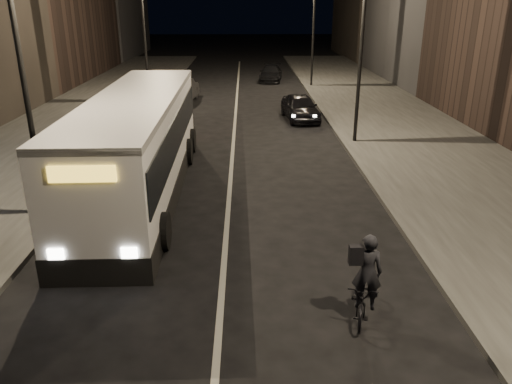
{
  "coord_description": "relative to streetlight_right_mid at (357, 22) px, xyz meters",
  "views": [
    {
      "loc": [
        0.57,
        -10.2,
        6.25
      ],
      "look_at": [
        0.84,
        2.06,
        1.5
      ],
      "focal_mm": 35.0,
      "sensor_mm": 36.0,
      "label": 1
    }
  ],
  "objects": [
    {
      "name": "ground",
      "position": [
        -5.33,
        -12.0,
        -5.36
      ],
      "size": [
        180.0,
        180.0,
        0.0
      ],
      "primitive_type": "plane",
      "color": "black",
      "rests_on": "ground"
    },
    {
      "name": "sidewalk_right",
      "position": [
        3.17,
        2.0,
        -5.28
      ],
      "size": [
        7.0,
        70.0,
        0.16
      ],
      "primitive_type": "cube",
      "color": "#323230",
      "rests_on": "ground"
    },
    {
      "name": "sidewalk_left",
      "position": [
        -13.83,
        2.0,
        -5.28
      ],
      "size": [
        7.0,
        70.0,
        0.16
      ],
      "primitive_type": "cube",
      "color": "#323230",
      "rests_on": "ground"
    },
    {
      "name": "streetlight_right_mid",
      "position": [
        0.0,
        0.0,
        0.0
      ],
      "size": [
        1.2,
        0.44,
        8.12
      ],
      "color": "black",
      "rests_on": "sidewalk_right"
    },
    {
      "name": "streetlight_right_far",
      "position": [
        0.0,
        16.0,
        0.0
      ],
      "size": [
        1.2,
        0.44,
        8.12
      ],
      "color": "black",
      "rests_on": "sidewalk_right"
    },
    {
      "name": "streetlight_left_near",
      "position": [
        -10.66,
        -8.0,
        0.0
      ],
      "size": [
        1.2,
        0.44,
        8.12
      ],
      "color": "black",
      "rests_on": "sidewalk_left"
    },
    {
      "name": "streetlight_left_far",
      "position": [
        -10.66,
        10.0,
        0.0
      ],
      "size": [
        1.2,
        0.44,
        8.12
      ],
      "color": "black",
      "rests_on": "sidewalk_left"
    },
    {
      "name": "city_bus",
      "position": [
        -8.35,
        -5.91,
        -3.54
      ],
      "size": [
        3.08,
        12.46,
        3.34
      ],
      "rotation": [
        0.0,
        0.0,
        0.02
      ],
      "color": "white",
      "rests_on": "ground"
    },
    {
      "name": "cyclist_on_bicycle",
      "position": [
        -2.35,
        -13.39,
        -4.7
      ],
      "size": [
        1.0,
        1.82,
        1.99
      ],
      "rotation": [
        0.0,
        0.0,
        -0.24
      ],
      "color": "black",
      "rests_on": "ground"
    },
    {
      "name": "car_near",
      "position": [
        -1.73,
        5.05,
        -4.66
      ],
      "size": [
        2.12,
        4.25,
        1.39
      ],
      "primitive_type": "imported",
      "rotation": [
        0.0,
        0.0,
        0.12
      ],
      "color": "black",
      "rests_on": "ground"
    },
    {
      "name": "car_mid",
      "position": [
        -8.93,
        10.11,
        -4.57
      ],
      "size": [
        2.04,
        4.91,
        1.58
      ],
      "primitive_type": "imported",
      "rotation": [
        0.0,
        0.0,
        3.06
      ],
      "color": "#38383B",
      "rests_on": "ground"
    },
    {
      "name": "car_far",
      "position": [
        -2.64,
        19.16,
        -4.75
      ],
      "size": [
        2.17,
        4.36,
        1.22
      ],
      "primitive_type": "imported",
      "rotation": [
        0.0,
        0.0,
        -0.11
      ],
      "color": "black",
      "rests_on": "ground"
    }
  ]
}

